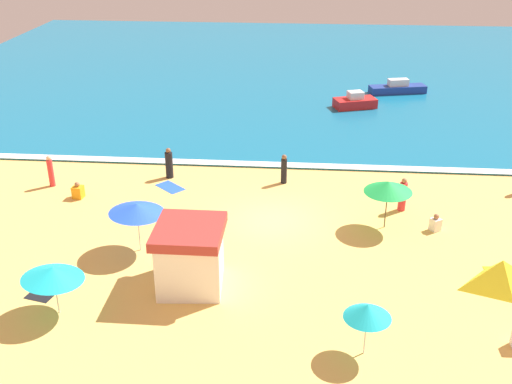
{
  "coord_description": "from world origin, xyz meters",
  "views": [
    {
      "loc": [
        1.24,
        -24.3,
        13.01
      ],
      "look_at": [
        -0.85,
        1.24,
        0.8
      ],
      "focal_mm": 42.44,
      "sensor_mm": 36.0,
      "label": 1
    }
  ],
  "objects": [
    {
      "name": "beach_towel_2",
      "position": [
        -8.11,
        -6.31,
        0.01
      ],
      "size": [
        1.25,
        1.45,
        0.01
      ],
      "color": "black",
      "rests_on": "ground_plane"
    },
    {
      "name": "small_boat_1",
      "position": [
        4.82,
        17.08,
        0.5
      ],
      "size": [
        3.16,
        2.21,
        1.15
      ],
      "color": "red",
      "rests_on": "ocean_water"
    },
    {
      "name": "beachgoer_2",
      "position": [
        -11.41,
        2.81,
        0.8
      ],
      "size": [
        0.41,
        0.41,
        1.65
      ],
      "color": "red",
      "rests_on": "ground_plane"
    },
    {
      "name": "wave_breaker_foam",
      "position": [
        0.0,
        6.3,
        0.1
      ],
      "size": [
        57.0,
        0.7,
        0.01
      ],
      "primitive_type": "cube",
      "color": "white",
      "rests_on": "ocean_water"
    },
    {
      "name": "beach_umbrella_0",
      "position": [
        3.44,
        -8.79,
        1.64
      ],
      "size": [
        2.13,
        2.13,
        1.9
      ],
      "color": "silver",
      "rests_on": "ground_plane"
    },
    {
      "name": "beachgoer_9",
      "position": [
        5.99,
        1.51,
        0.76
      ],
      "size": [
        0.37,
        0.37,
        1.64
      ],
      "color": "red",
      "rests_on": "ground_plane"
    },
    {
      "name": "small_boat_0",
      "position": [
        8.27,
        21.01,
        0.46
      ],
      "size": [
        4.4,
        2.09,
        1.07
      ],
      "color": "navy",
      "rests_on": "ocean_water"
    },
    {
      "name": "beachgoer_8",
      "position": [
        -9.61,
        1.56,
        0.34
      ],
      "size": [
        0.53,
        0.53,
        0.84
      ],
      "color": "orange",
      "rests_on": "ground_plane"
    },
    {
      "name": "beach_towel_0",
      "position": [
        -5.39,
        3.11,
        0.01
      ],
      "size": [
        1.7,
        1.66,
        0.01
      ],
      "color": "blue",
      "rests_on": "ground_plane"
    },
    {
      "name": "beach_towel_1",
      "position": [
        9.02,
        -4.09,
        0.01
      ],
      "size": [
        0.96,
        1.83,
        0.01
      ],
      "color": "orange",
      "rests_on": "ground_plane"
    },
    {
      "name": "beachgoer_0",
      "position": [
        7.2,
        -0.35,
        0.34
      ],
      "size": [
        0.55,
        0.55,
        0.8
      ],
      "color": "white",
      "rests_on": "ground_plane"
    },
    {
      "name": "beach_umbrella_1",
      "position": [
        5.01,
        -0.25,
        1.99
      ],
      "size": [
        2.79,
        2.78,
        2.27
      ],
      "color": "#4C3823",
      "rests_on": "ground_plane"
    },
    {
      "name": "lifeguard_cabana",
      "position": [
        -2.75,
        -5.37,
        1.26
      ],
      "size": [
        2.49,
        2.71,
        2.47
      ],
      "color": "white",
      "rests_on": "ground_plane"
    },
    {
      "name": "beachgoer_7",
      "position": [
        -5.66,
        4.34,
        0.76
      ],
      "size": [
        0.55,
        0.55,
        1.65
      ],
      "color": "black",
      "rests_on": "ground_plane"
    },
    {
      "name": "beach_tent",
      "position": [
        8.79,
        -4.57,
        0.57
      ],
      "size": [
        2.67,
        2.11,
        1.14
      ],
      "color": "yellow",
      "rests_on": "ground_plane"
    },
    {
      "name": "beachgoer_10",
      "position": [
        0.35,
        4.13,
        0.75
      ],
      "size": [
        0.42,
        0.42,
        1.56
      ],
      "color": "black",
      "rests_on": "ground_plane"
    },
    {
      "name": "ocean_water",
      "position": [
        0.0,
        28.0,
        0.05
      ],
      "size": [
        60.0,
        44.0,
        0.1
      ],
      "primitive_type": "cube",
      "color": "#146B93",
      "rests_on": "ground_plane"
    },
    {
      "name": "beach_umbrella_3",
      "position": [
        -5.32,
        -3.06,
        1.93
      ],
      "size": [
        3.1,
        3.09,
        2.19
      ],
      "color": "silver",
      "rests_on": "ground_plane"
    },
    {
      "name": "beach_umbrella_4",
      "position": [
        -7.09,
        -7.51,
        1.64
      ],
      "size": [
        2.99,
        2.98,
        1.98
      ],
      "color": "silver",
      "rests_on": "ground_plane"
    },
    {
      "name": "ground_plane",
      "position": [
        0.0,
        0.0,
        0.0
      ],
      "size": [
        60.0,
        60.0,
        0.0
      ],
      "primitive_type": "plane",
      "color": "#EDBC60"
    }
  ]
}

